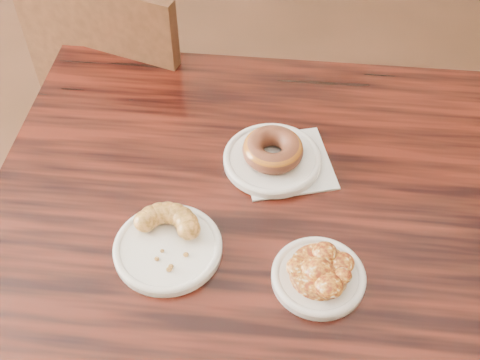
{
  "coord_description": "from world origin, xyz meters",
  "views": [
    {
      "loc": [
        0.24,
        -0.86,
        1.53
      ],
      "look_at": [
        0.21,
        -0.21,
        0.8
      ],
      "focal_mm": 45.0,
      "sensor_mm": 36.0,
      "label": 1
    }
  ],
  "objects_px": {
    "cafe_table": "(247,335)",
    "apple_fritter": "(320,270)",
    "cruller_fragment": "(167,240)",
    "chair_far": "(152,103)",
    "glazed_donut": "(273,150)"
  },
  "relations": [
    {
      "from": "glazed_donut",
      "to": "apple_fritter",
      "type": "distance_m",
      "value": 0.25
    },
    {
      "from": "chair_far",
      "to": "apple_fritter",
      "type": "height_order",
      "value": "chair_far"
    },
    {
      "from": "cruller_fragment",
      "to": "apple_fritter",
      "type": "bearing_deg",
      "value": -10.27
    },
    {
      "from": "chair_far",
      "to": "glazed_donut",
      "type": "relative_size",
      "value": 8.47
    },
    {
      "from": "apple_fritter",
      "to": "cruller_fragment",
      "type": "bearing_deg",
      "value": 169.73
    },
    {
      "from": "cafe_table",
      "to": "cruller_fragment",
      "type": "bearing_deg",
      "value": -153.12
    },
    {
      "from": "cruller_fragment",
      "to": "cafe_table",
      "type": "bearing_deg",
      "value": 23.57
    },
    {
      "from": "apple_fritter",
      "to": "cruller_fragment",
      "type": "xyz_separation_m",
      "value": [
        -0.23,
        0.04,
        0.0
      ]
    },
    {
      "from": "cafe_table",
      "to": "chair_far",
      "type": "xyz_separation_m",
      "value": [
        -0.28,
        0.63,
        0.08
      ]
    },
    {
      "from": "apple_fritter",
      "to": "cruller_fragment",
      "type": "relative_size",
      "value": 1.02
    },
    {
      "from": "cafe_table",
      "to": "cruller_fragment",
      "type": "xyz_separation_m",
      "value": [
        -0.12,
        -0.05,
        0.4
      ]
    },
    {
      "from": "cafe_table",
      "to": "apple_fritter",
      "type": "xyz_separation_m",
      "value": [
        0.11,
        -0.1,
        0.4
      ]
    },
    {
      "from": "cafe_table",
      "to": "cruller_fragment",
      "type": "height_order",
      "value": "cruller_fragment"
    },
    {
      "from": "glazed_donut",
      "to": "apple_fritter",
      "type": "relative_size",
      "value": 0.84
    },
    {
      "from": "cafe_table",
      "to": "cruller_fragment",
      "type": "relative_size",
      "value": 7.26
    }
  ]
}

